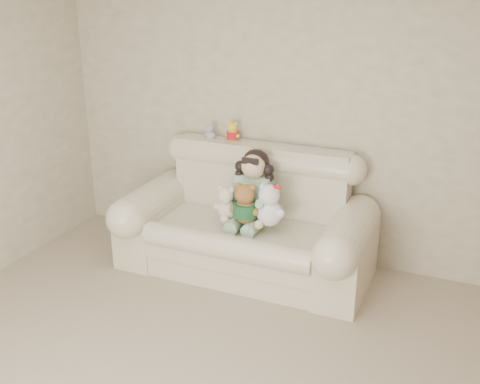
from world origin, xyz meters
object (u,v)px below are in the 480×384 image
at_px(brown_teddy, 245,200).
at_px(white_cat, 269,201).
at_px(cream_teddy, 226,200).
at_px(sofa, 245,214).
at_px(seated_child, 254,187).

relative_size(brown_teddy, white_cat, 0.95).
bearing_deg(cream_teddy, white_cat, 11.39).
bearing_deg(brown_teddy, sofa, 119.79).
height_order(sofa, brown_teddy, sofa).
height_order(seated_child, cream_teddy, seated_child).
bearing_deg(seated_child, brown_teddy, -84.71).
bearing_deg(sofa, white_cat, -20.13).
height_order(white_cat, cream_teddy, white_cat).
relative_size(seated_child, white_cat, 1.52).
distance_m(sofa, seated_child, 0.24).
xyz_separation_m(sofa, cream_teddy, (-0.12, -0.10, 0.15)).
bearing_deg(sofa, seated_child, 59.84).
distance_m(brown_teddy, cream_teddy, 0.18).
relative_size(sofa, cream_teddy, 6.28).
xyz_separation_m(sofa, white_cat, (0.25, -0.09, 0.20)).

